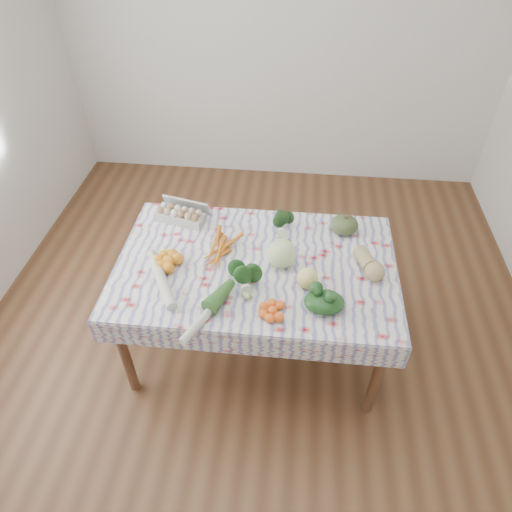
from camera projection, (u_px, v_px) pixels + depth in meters
ground at (256, 342)px, 3.22m from camera, size 4.50×4.50×0.00m
wall_back at (283, 32)px, 3.93m from camera, size 4.00×0.04×2.80m
dining_table at (256, 273)px, 2.76m from camera, size 1.60×1.00×0.75m
tablecloth at (256, 264)px, 2.71m from camera, size 1.66×1.06×0.01m
egg_carton at (180, 216)px, 2.98m from camera, size 0.35×0.20×0.09m
carrot_bunch at (224, 249)px, 2.77m from camera, size 0.31×0.30×0.05m
kale_bunch at (283, 224)px, 2.89m from camera, size 0.15×0.13×0.12m
kabocha_squash at (345, 225)px, 2.89m from camera, size 0.18×0.18×0.11m
cabbage at (282, 254)px, 2.64m from camera, size 0.20×0.20×0.17m
butternut_squash at (369, 263)px, 2.63m from camera, size 0.20×0.27×0.11m
orange_cluster at (168, 261)px, 2.67m from camera, size 0.30×0.30×0.08m
broccoli at (244, 281)px, 2.53m from camera, size 0.19×0.19×0.10m
mandarin_cluster at (273, 310)px, 2.40m from camera, size 0.19×0.19×0.06m
grapefruit at (307, 278)px, 2.53m from camera, size 0.14×0.14×0.12m
spinach_bag at (324, 302)px, 2.42m from camera, size 0.25×0.22×0.10m
daikon at (163, 282)px, 2.55m from camera, size 0.26×0.40×0.06m
leek at (208, 313)px, 2.39m from camera, size 0.23×0.42×0.05m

